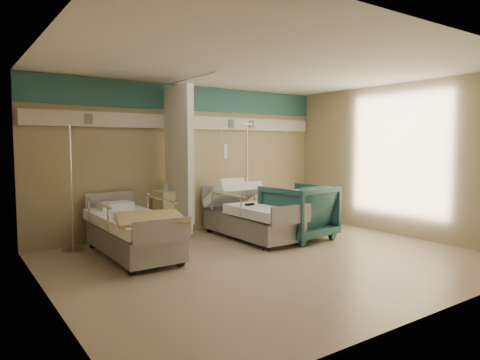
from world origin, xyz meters
The scene contains 13 objects.
ground centered at (0.00, 0.00, 0.00)m, with size 6.00×5.00×0.00m, color gray.
room_walls centered at (-0.03, 0.25, 1.86)m, with size 6.04×5.04×2.82m.
bed_right centered at (0.60, 1.30, 0.32)m, with size 1.00×2.16×0.63m, color white, non-canonical shape.
bed_left centered at (-1.60, 1.30, 0.32)m, with size 1.00×2.16×0.63m, color white, non-canonical shape.
bedside_cabinet centered at (-0.55, 2.20, 0.42)m, with size 0.50×0.48×0.85m, color beige.
visitor_armchair centered at (1.25, 0.77, 0.49)m, with size 1.05×1.08×0.98m, color #1B4542.
waffle_blanket centered at (1.28, 0.72, 1.01)m, with size 0.59×0.52×0.07m, color white.
iv_stand_right centered at (1.12, 2.16, 0.43)m, with size 0.38×0.38×2.11m.
iv_stand_left centered at (-2.27, 2.14, 0.41)m, with size 0.36×0.36×2.00m.
call_remote centered at (0.44, 1.13, 0.65)m, with size 0.17×0.07×0.04m, color black.
tan_blanket centered at (-1.51, 0.84, 0.65)m, with size 0.91×1.15×0.04m, color tan.
toiletry_bag centered at (-0.42, 2.23, 0.91)m, with size 0.21×0.13×0.11m, color black.
white_cup centered at (-0.62, 2.23, 0.91)m, with size 0.08×0.08×0.12m, color white.
Camera 1 is at (-3.87, -4.81, 1.68)m, focal length 32.00 mm.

